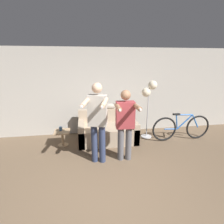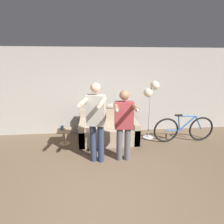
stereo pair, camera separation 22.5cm
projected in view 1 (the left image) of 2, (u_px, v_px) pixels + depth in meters
name	position (u px, v px, depth m)	size (l,w,h in m)	color
ground_plane	(107.00, 214.00, 2.63)	(16.00, 16.00, 0.00)	brown
wall_back	(93.00, 92.00, 5.32)	(10.00, 0.05, 2.60)	#B7B2A8
couch	(107.00, 131.00, 5.01)	(1.62, 0.94, 0.84)	tan
person_left	(98.00, 119.00, 3.71)	(0.58, 0.75, 1.79)	#2D3856
person_right	(125.00, 121.00, 3.82)	(0.50, 0.69, 1.63)	#56565B
cat	(110.00, 106.00, 5.19)	(0.52, 0.11, 0.19)	#B7AD9E
floor_lamp	(149.00, 92.00, 4.93)	(0.43, 0.31, 1.69)	#B2B2B7
side_table	(62.00, 135.00, 4.69)	(0.40, 0.40, 0.42)	#A38460
cup	(61.00, 129.00, 4.69)	(0.08, 0.08, 0.10)	#3D6693
bicycle	(181.00, 128.00, 5.02)	(1.74, 0.07, 0.80)	black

